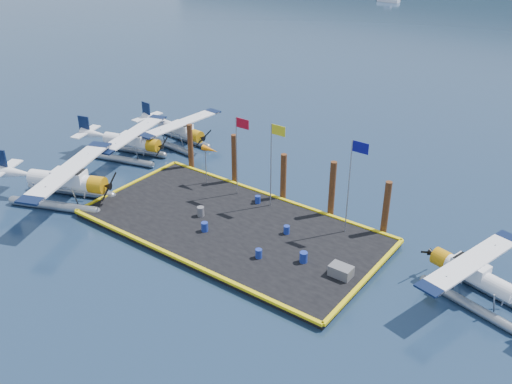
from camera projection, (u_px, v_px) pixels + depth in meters
ground at (232, 230)px, 38.44m from camera, size 4000.00×4000.00×0.00m
dock at (232, 228)px, 38.35m from camera, size 20.00×10.00×0.40m
dock_bumpers at (232, 224)px, 38.21m from camera, size 20.25×10.25×0.18m
seaplane_a at (65, 183)px, 41.12m from camera, size 9.58×10.12×3.67m
seaplane_b at (130, 143)px, 48.18m from camera, size 8.36×9.02×3.21m
seaplane_c at (179, 132)px, 50.59m from camera, size 7.95×8.77×3.11m
seaplane_d at (475, 278)px, 31.48m from camera, size 8.00×8.63×3.07m
drum_0 at (201, 211)px, 39.21m from camera, size 0.49×0.49×0.69m
drum_1 at (259, 254)px, 34.73m from camera, size 0.42×0.42×0.59m
drum_2 at (304, 257)px, 34.30m from camera, size 0.48×0.48×0.68m
drum_3 at (205, 227)px, 37.46m from camera, size 0.45×0.45×0.64m
drum_4 at (287, 230)px, 37.20m from camera, size 0.40×0.40×0.57m
drum_5 at (258, 199)px, 40.87m from camera, size 0.40×0.40×0.56m
crate at (341, 271)px, 33.07m from camera, size 1.32×0.88×0.66m
flagpole_red at (239, 144)px, 40.30m from camera, size 1.14×0.08×6.00m
flagpole_yellow at (274, 153)px, 38.68m from camera, size 1.14×0.08×6.20m
flagpole_blue at (353, 174)px, 35.46m from camera, size 1.14×0.08×6.50m
windsock at (210, 150)px, 42.28m from camera, size 1.40×0.44×3.12m
piling_0 at (191, 148)px, 45.81m from camera, size 0.44×0.44×4.00m
piling_1 at (234, 160)px, 43.41m from camera, size 0.44×0.44×4.20m
piling_2 at (283, 178)px, 41.14m from camera, size 0.44×0.44×3.80m
piling_3 at (332, 190)px, 38.93m from camera, size 0.44×0.44×4.30m
piling_4 at (386, 209)px, 36.90m from camera, size 0.44×0.44×4.00m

